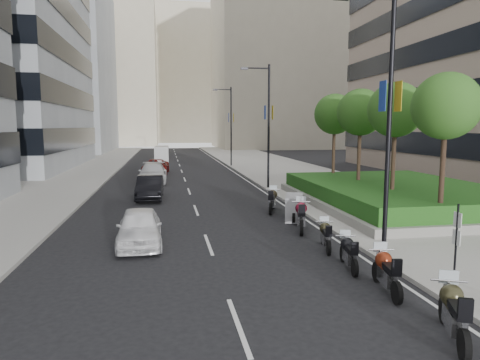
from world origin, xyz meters
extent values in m
plane|color=black|center=(0.00, 0.00, 0.00)|extent=(160.00, 160.00, 0.00)
cube|color=#9E9B93|center=(9.00, 30.00, 0.07)|extent=(10.00, 100.00, 0.15)
cube|color=#9E9B93|center=(-12.00, 30.00, 0.07)|extent=(8.00, 100.00, 0.15)
cube|color=silver|center=(3.70, 30.00, 0.01)|extent=(0.12, 100.00, 0.01)
cube|color=silver|center=(-1.50, 30.00, 0.01)|extent=(0.12, 100.00, 0.01)
cube|color=gray|center=(-24.00, 70.00, 15.00)|extent=(22.00, 26.00, 30.00)
cube|color=#B7AD93|center=(22.00, 80.00, 18.00)|extent=(28.00, 24.00, 36.00)
cube|color=#B7AD93|center=(-18.00, 100.00, 17.00)|extent=(26.00, 24.00, 34.00)
cube|color=#B7AD93|center=(2.00, 120.00, 19.00)|extent=(30.00, 24.00, 38.00)
cube|color=gray|center=(10.00, 10.00, 0.35)|extent=(10.00, 14.00, 0.40)
cube|color=#153D11|center=(10.00, 10.00, 0.95)|extent=(9.40, 13.40, 0.80)
cylinder|color=#332319|center=(8.50, 4.00, 2.55)|extent=(0.22, 0.22, 4.00)
sphere|color=#1B531A|center=(8.50, 4.00, 5.45)|extent=(2.80, 2.80, 2.80)
cylinder|color=#332319|center=(8.50, 8.00, 2.55)|extent=(0.22, 0.22, 4.00)
sphere|color=#1B531A|center=(8.50, 8.00, 5.45)|extent=(2.80, 2.80, 2.80)
cylinder|color=#332319|center=(8.50, 12.00, 2.55)|extent=(0.22, 0.22, 4.00)
sphere|color=#1B531A|center=(8.50, 12.00, 5.45)|extent=(2.80, 2.80, 2.80)
cylinder|color=#332319|center=(8.50, 16.00, 2.55)|extent=(0.22, 0.22, 4.00)
sphere|color=#1B531A|center=(8.50, 16.00, 5.45)|extent=(2.80, 2.80, 2.80)
cylinder|color=black|center=(4.30, 1.00, 4.50)|extent=(0.16, 0.16, 9.00)
cube|color=gold|center=(4.58, 1.00, 5.60)|extent=(0.02, 0.45, 1.00)
cube|color=navy|center=(4.02, 1.00, 5.60)|extent=(0.02, 0.45, 1.00)
cylinder|color=black|center=(4.30, 18.00, 4.50)|extent=(0.16, 0.16, 9.00)
cylinder|color=black|center=(3.40, 18.00, 8.70)|extent=(1.80, 0.10, 0.10)
cube|color=black|center=(2.50, 18.00, 8.65)|extent=(0.50, 0.22, 0.14)
cube|color=gold|center=(4.58, 18.00, 5.60)|extent=(0.02, 0.45, 1.00)
cube|color=navy|center=(4.02, 18.00, 5.60)|extent=(0.02, 0.45, 1.00)
cylinder|color=black|center=(4.30, 36.00, 4.50)|extent=(0.16, 0.16, 9.00)
cylinder|color=black|center=(3.40, 36.00, 8.70)|extent=(1.80, 0.10, 0.10)
cube|color=black|center=(2.50, 36.00, 8.65)|extent=(0.50, 0.22, 0.14)
cube|color=gold|center=(4.58, 36.00, 5.60)|extent=(0.02, 0.45, 1.00)
cube|color=navy|center=(4.02, 36.00, 5.60)|extent=(0.02, 0.45, 1.00)
cylinder|color=black|center=(4.80, -2.00, 1.25)|extent=(0.06, 0.06, 2.50)
cube|color=silver|center=(4.80, -2.00, 2.05)|extent=(0.02, 0.32, 0.42)
cube|color=silver|center=(4.80, -2.00, 1.55)|extent=(0.02, 0.32, 0.42)
cylinder|color=black|center=(2.63, -5.27, 0.33)|extent=(0.37, 0.65, 0.65)
cylinder|color=black|center=(3.29, -3.73, 0.33)|extent=(0.37, 0.65, 0.65)
cube|color=silver|center=(2.94, -4.55, 0.50)|extent=(0.64, 0.95, 0.44)
sphere|color=#2F2D1A|center=(3.07, -4.23, 0.90)|extent=(0.50, 0.50, 0.50)
cube|color=black|center=(2.81, -4.84, 0.84)|extent=(0.58, 0.84, 0.17)
cylinder|color=silver|center=(3.18, -3.97, 1.13)|extent=(0.74, 0.35, 0.05)
cylinder|color=black|center=(2.77, -2.53, 0.31)|extent=(0.22, 0.63, 0.61)
cylinder|color=black|center=(3.03, -0.97, 0.31)|extent=(0.22, 0.63, 0.61)
cube|color=silver|center=(2.89, -1.80, 0.48)|extent=(0.43, 0.88, 0.42)
sphere|color=maroon|center=(2.94, -1.48, 0.85)|extent=(0.48, 0.48, 0.48)
cube|color=black|center=(2.84, -2.09, 0.79)|extent=(0.40, 0.78, 0.16)
cylinder|color=silver|center=(2.99, -1.21, 1.07)|extent=(0.73, 0.17, 0.05)
cylinder|color=black|center=(2.58, -0.41, 0.28)|extent=(0.20, 0.57, 0.56)
cylinder|color=black|center=(2.82, 1.01, 0.28)|extent=(0.20, 0.57, 0.56)
cube|color=silver|center=(2.69, 0.26, 0.43)|extent=(0.39, 0.80, 0.38)
sphere|color=black|center=(2.74, 0.55, 0.77)|extent=(0.43, 0.43, 0.43)
cube|color=black|center=(2.65, -0.01, 0.72)|extent=(0.36, 0.71, 0.14)
cylinder|color=silver|center=(2.78, 0.79, 0.97)|extent=(0.66, 0.15, 0.04)
cylinder|color=black|center=(2.62, 1.82, 0.28)|extent=(0.23, 0.57, 0.56)
cylinder|color=black|center=(2.93, 3.22, 0.28)|extent=(0.23, 0.57, 0.56)
cube|color=silver|center=(2.76, 2.47, 0.43)|extent=(0.43, 0.80, 0.38)
sphere|color=black|center=(2.83, 2.76, 0.77)|extent=(0.43, 0.43, 0.43)
cube|color=black|center=(2.71, 2.21, 0.72)|extent=(0.39, 0.71, 0.14)
cylinder|color=silver|center=(2.88, 3.00, 0.97)|extent=(0.66, 0.19, 0.04)
cylinder|color=black|center=(2.52, 4.64, 0.34)|extent=(0.32, 0.70, 0.69)
cylinder|color=black|center=(3.03, 6.35, 0.34)|extent=(0.32, 0.70, 0.69)
cube|color=silver|center=(2.76, 5.44, 0.53)|extent=(0.59, 1.00, 0.47)
sphere|color=maroon|center=(2.86, 5.79, 0.96)|extent=(0.53, 0.53, 0.53)
cube|color=black|center=(2.66, 5.12, 0.89)|extent=(0.54, 0.89, 0.18)
cylinder|color=silver|center=(2.95, 6.08, 1.20)|extent=(0.80, 0.29, 0.06)
cylinder|color=black|center=(2.89, 6.98, 0.30)|extent=(0.30, 0.60, 0.60)
cylinder|color=black|center=(3.37, 8.44, 0.30)|extent=(0.30, 0.60, 0.60)
cube|color=gray|center=(3.13, 7.71, 0.63)|extent=(1.41, 2.18, 1.21)
cylinder|color=black|center=(2.27, 9.08, 0.32)|extent=(0.34, 0.65, 0.65)
cylinder|color=black|center=(2.84, 10.66, 0.32)|extent=(0.34, 0.65, 0.65)
cube|color=silver|center=(2.54, 9.82, 0.50)|extent=(0.59, 0.94, 0.44)
sphere|color=#312A1B|center=(2.65, 10.15, 0.90)|extent=(0.50, 0.50, 0.50)
cube|color=black|center=(2.43, 9.53, 0.84)|extent=(0.54, 0.84, 0.17)
cylinder|color=silver|center=(2.75, 10.41, 1.13)|extent=(0.75, 0.31, 0.05)
imported|color=white|center=(-4.15, 4.39, 0.71)|extent=(1.81, 4.22, 1.42)
imported|color=black|center=(-4.12, 15.20, 0.74)|extent=(1.68, 4.52, 1.48)
imported|color=#B7B7BA|center=(-4.17, 23.19, 0.79)|extent=(2.32, 5.50, 1.58)
imported|color=maroon|center=(-4.08, 29.89, 0.71)|extent=(2.67, 5.23, 1.42)
cube|color=#B6B7B9|center=(-3.62, 45.91, 0.98)|extent=(1.87, 4.71, 1.96)
cube|color=#B6B7B9|center=(-3.62, 44.14, 0.51)|extent=(1.80, 1.16, 1.03)
cylinder|color=black|center=(-4.36, 44.23, 0.33)|extent=(0.23, 0.65, 0.65)
cylinder|color=black|center=(-2.87, 44.23, 0.33)|extent=(0.23, 0.65, 0.65)
cylinder|color=black|center=(-4.36, 47.41, 0.33)|extent=(0.23, 0.65, 0.65)
cylinder|color=black|center=(-2.87, 47.41, 0.33)|extent=(0.23, 0.65, 0.65)
camera|label=1|loc=(-3.08, -12.33, 4.61)|focal=32.00mm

